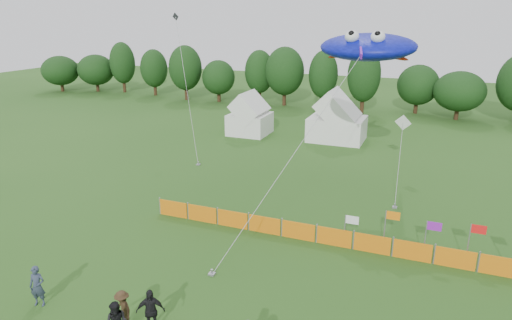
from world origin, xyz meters
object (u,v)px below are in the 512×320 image
at_px(barrier_fence, 334,237).
at_px(spectator_a, 37,286).
at_px(spectator_d, 150,311).
at_px(stingray_kite, 369,47).
at_px(tent_right, 337,121).
at_px(spectator_c, 123,309).
at_px(tent_left, 250,117).

height_order(barrier_fence, spectator_a, spectator_a).
relative_size(spectator_d, stingray_kite, 0.09).
bearing_deg(tent_right, spectator_a, -100.65).
xyz_separation_m(spectator_a, stingray_kite, (10.31, 18.72, 8.98)).
relative_size(spectator_c, stingray_kite, 0.07).
bearing_deg(stingray_kite, barrier_fence, -88.80).
bearing_deg(barrier_fence, spectator_d, -117.63).
distance_m(tent_right, spectator_a, 31.95).
xyz_separation_m(spectator_a, spectator_d, (5.46, 0.31, 0.03)).
bearing_deg(stingray_kite, spectator_d, -104.76).
relative_size(tent_left, tent_right, 0.74).
height_order(spectator_c, stingray_kite, stingray_kite).
bearing_deg(barrier_fence, spectator_c, -122.74).
xyz_separation_m(tent_left, spectator_a, (3.02, -30.52, -0.85)).
height_order(tent_left, spectator_d, tent_left).
relative_size(barrier_fence, spectator_a, 11.93).
bearing_deg(spectator_d, tent_right, 60.91).
xyz_separation_m(tent_left, spectator_c, (7.26, -30.33, -0.96)).
height_order(spectator_a, spectator_c, spectator_a).
xyz_separation_m(tent_right, barrier_fence, (4.59, -21.46, -1.42)).
height_order(barrier_fence, spectator_c, spectator_c).
relative_size(tent_left, barrier_fence, 0.18).
bearing_deg(spectator_d, stingray_kite, 46.96).
bearing_deg(spectator_a, tent_left, 78.08).
bearing_deg(tent_left, spectator_d, -74.30).
height_order(tent_right, spectator_c, tent_right).
bearing_deg(spectator_c, stingray_kite, 97.21).
distance_m(tent_left, spectator_a, 30.68).
height_order(tent_right, barrier_fence, tent_right).
bearing_deg(spectator_a, stingray_kite, 43.57).
relative_size(tent_left, spectator_a, 2.16).
xyz_separation_m(tent_left, tent_right, (8.93, 0.87, 0.15)).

